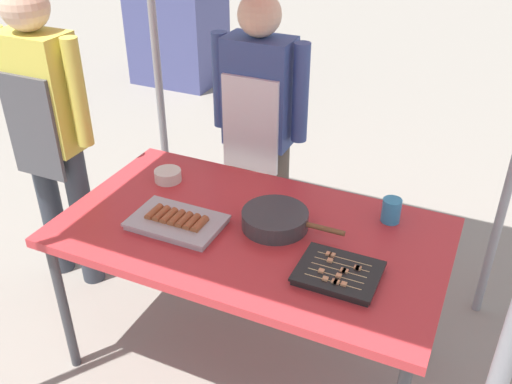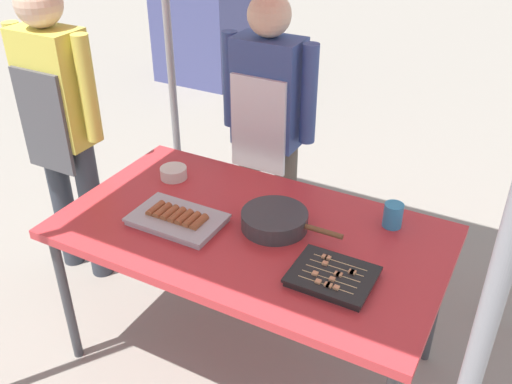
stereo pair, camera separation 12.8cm
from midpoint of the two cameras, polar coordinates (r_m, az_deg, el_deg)
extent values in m
plane|color=gray|center=(2.85, 0.84, -16.16)|extent=(18.00, 18.00, 0.00)
cube|color=#C63338|center=(2.37, 0.97, -4.10)|extent=(1.60, 0.90, 0.04)
cylinder|color=#3F3F44|center=(2.73, -17.26, -10.27)|extent=(0.04, 0.04, 0.71)
cylinder|color=#3F3F44|center=(3.18, -7.70, -2.36)|extent=(0.04, 0.04, 0.71)
cylinder|color=#3F3F44|center=(2.74, 18.97, -10.39)|extent=(0.04, 0.04, 0.71)
cylinder|color=gray|center=(1.29, 23.71, -16.46)|extent=(0.04, 0.04, 2.40)
cylinder|color=gray|center=(3.24, -7.63, 14.82)|extent=(0.04, 0.04, 2.40)
cube|color=#ADADB2|center=(2.40, -6.41, -2.94)|extent=(0.37, 0.24, 0.02)
cube|color=#ADADB2|center=(2.39, -6.44, -2.62)|extent=(0.39, 0.25, 0.01)
cylinder|color=#9E512D|center=(2.44, -8.60, -1.71)|extent=(0.03, 0.10, 0.03)
cylinder|color=#9E512D|center=(2.42, -7.90, -1.94)|extent=(0.03, 0.10, 0.03)
cylinder|color=#9E512D|center=(2.40, -7.18, -2.17)|extent=(0.03, 0.10, 0.03)
cylinder|color=#9E512D|center=(2.38, -6.45, -2.40)|extent=(0.03, 0.10, 0.03)
cylinder|color=#9E512D|center=(2.37, -5.71, -2.64)|extent=(0.03, 0.10, 0.03)
cylinder|color=#9E512D|center=(2.35, -4.96, -2.88)|extent=(0.03, 0.10, 0.03)
cylinder|color=#9E512D|center=(2.33, -4.20, -3.13)|extent=(0.03, 0.10, 0.03)
cube|color=black|center=(2.12, 9.44, -8.56)|extent=(0.29, 0.23, 0.02)
cube|color=black|center=(2.11, 9.47, -8.22)|extent=(0.30, 0.25, 0.01)
cylinder|color=tan|center=(2.05, 8.78, -9.28)|extent=(0.21, 0.01, 0.01)
cube|color=tan|center=(2.06, 8.06, -9.06)|extent=(0.02, 0.02, 0.02)
cube|color=tan|center=(2.05, 8.97, -9.34)|extent=(0.02, 0.02, 0.02)
cube|color=tan|center=(2.04, 9.89, -9.61)|extent=(0.02, 0.02, 0.02)
cube|color=tan|center=(2.05, 9.18, -9.40)|extent=(0.02, 0.02, 0.02)
cylinder|color=tan|center=(2.08, 9.14, -8.70)|extent=(0.21, 0.01, 0.01)
cube|color=tan|center=(2.09, 7.72, -8.28)|extent=(0.02, 0.02, 0.02)
cube|color=tan|center=(2.07, 9.43, -8.79)|extent=(0.02, 0.02, 0.02)
cylinder|color=tan|center=(2.10, 9.48, -8.14)|extent=(0.21, 0.01, 0.01)
cube|color=tan|center=(2.10, 10.13, -8.33)|extent=(0.02, 0.02, 0.02)
cube|color=tan|center=(2.10, 9.91, -8.26)|extent=(0.02, 0.02, 0.02)
cylinder|color=tan|center=(2.13, 9.82, -7.59)|extent=(0.21, 0.01, 0.01)
cube|color=tan|center=(2.12, 11.29, -8.02)|extent=(0.02, 0.02, 0.02)
cube|color=tan|center=(2.14, 8.67, -7.25)|extent=(0.02, 0.02, 0.02)
cube|color=tan|center=(2.12, 11.46, -8.07)|extent=(0.02, 0.02, 0.02)
cylinder|color=tan|center=(2.16, 10.15, -7.05)|extent=(0.21, 0.01, 0.01)
cube|color=tan|center=(2.17, 8.95, -6.71)|extent=(0.02, 0.02, 0.02)
cube|color=tan|center=(2.17, 8.59, -6.60)|extent=(0.02, 0.02, 0.02)
cylinder|color=#38383A|center=(2.35, 3.44, -2.86)|extent=(0.28, 0.28, 0.07)
cylinder|color=brown|center=(2.27, 8.45, -3.99)|extent=(0.16, 0.02, 0.02)
cylinder|color=#386B33|center=(2.33, 3.46, -2.32)|extent=(0.26, 0.26, 0.01)
cylinder|color=silver|center=(2.72, -6.97, 1.91)|extent=(0.13, 0.13, 0.05)
cylinder|color=#338CBF|center=(2.43, 15.10, -2.30)|extent=(0.08, 0.08, 0.11)
cylinder|color=#595147|center=(3.23, 0.52, -0.79)|extent=(0.12, 0.12, 0.78)
cylinder|color=#595147|center=(3.15, 4.07, -1.79)|extent=(0.12, 0.12, 0.78)
cube|color=#384C8C|center=(2.88, 2.55, 9.99)|extent=(0.34, 0.20, 0.55)
cube|color=white|center=(2.84, 1.50, 6.69)|extent=(0.30, 0.02, 0.50)
cylinder|color=#384C8C|center=(2.97, -1.33, 11.22)|extent=(0.08, 0.08, 0.50)
cylinder|color=#384C8C|center=(2.79, 6.68, 9.69)|extent=(0.08, 0.08, 0.50)
sphere|color=#D8B293|center=(2.77, 2.74, 17.40)|extent=(0.21, 0.21, 0.21)
cylinder|color=#333842|center=(3.33, -17.82, -0.99)|extent=(0.12, 0.12, 0.82)
cylinder|color=#333842|center=(3.19, -15.00, -2.00)|extent=(0.12, 0.12, 0.82)
cube|color=#D8CC4C|center=(2.96, -18.45, 9.97)|extent=(0.34, 0.20, 0.58)
cube|color=#4C4C51|center=(2.94, -19.47, 6.60)|extent=(0.30, 0.02, 0.52)
cylinder|color=#D8CC4C|center=(3.11, -21.46, 10.96)|extent=(0.08, 0.08, 0.52)
cylinder|color=#D8CC4C|center=(2.80, -15.31, 9.93)|extent=(0.08, 0.08, 0.52)
sphere|color=#D8B293|center=(2.85, -19.83, 17.44)|extent=(0.22, 0.22, 0.22)
camera|label=1|loc=(0.06, -88.42, 0.96)|focal=39.74mm
camera|label=2|loc=(0.06, 91.58, -0.96)|focal=39.74mm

